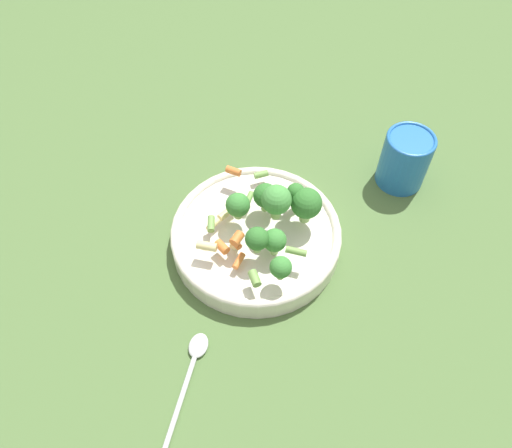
# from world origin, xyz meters

# --- Properties ---
(ground_plane) EXTENTS (3.00, 3.00, 0.00)m
(ground_plane) POSITION_xyz_m (0.00, 0.00, 0.00)
(ground_plane) COLOR #4C6B38
(bowl) EXTENTS (0.26, 0.26, 0.04)m
(bowl) POSITION_xyz_m (0.00, 0.00, 0.02)
(bowl) COLOR silver
(bowl) RESTS_ON ground_plane
(pasta_salad) EXTENTS (0.17, 0.22, 0.08)m
(pasta_salad) POSITION_xyz_m (0.03, 0.00, 0.08)
(pasta_salad) COLOR #8CB766
(pasta_salad) RESTS_ON bowl
(cup) EXTENTS (0.08, 0.08, 0.10)m
(cup) POSITION_xyz_m (0.22, 0.17, 0.05)
(cup) COLOR #2366B2
(cup) RESTS_ON ground_plane
(spoon) EXTENTS (0.03, 0.16, 0.01)m
(spoon) POSITION_xyz_m (-0.05, -0.21, 0.01)
(spoon) COLOR silver
(spoon) RESTS_ON ground_plane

